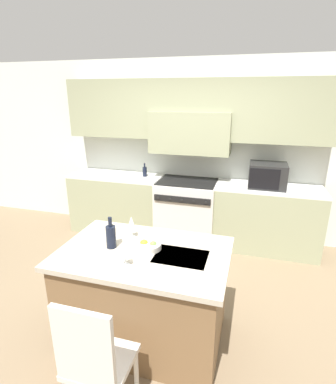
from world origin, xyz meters
name	(u,v)px	position (x,y,z in m)	size (l,w,h in m)	color
ground_plane	(150,310)	(0.00, 0.00, 0.00)	(10.00, 10.00, 0.00)	#7A664C
back_cabinetry	(192,134)	(0.00, 2.00, 1.61)	(10.00, 0.46, 2.70)	silver
back_counter	(187,210)	(0.00, 1.76, 0.47)	(3.82, 0.62, 0.95)	gray
range_stove	(187,210)	(0.00, 1.74, 0.47)	(0.89, 0.70, 0.95)	beige
microwave	(267,175)	(1.13, 1.76, 1.12)	(0.50, 0.42, 0.34)	black
kitchen_island	(145,294)	(0.08, -0.33, 0.46)	(1.47, 0.96, 0.90)	brown
island_chair	(94,360)	(0.05, -1.18, 0.57)	(0.42, 0.40, 1.03)	beige
wine_bottle	(111,236)	(-0.22, -0.35, 1.01)	(0.09, 0.09, 0.29)	black
wine_glass_near	(125,250)	(0.02, -0.59, 1.05)	(0.08, 0.08, 0.21)	white
wine_glass_far	(131,223)	(-0.12, -0.11, 1.05)	(0.08, 0.08, 0.21)	white
fruit_bowl	(148,245)	(0.10, -0.28, 0.93)	(0.22, 0.22, 0.08)	silver
oil_bottle_on_counter	(145,171)	(-0.71, 1.81, 1.03)	(0.07, 0.07, 0.21)	black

